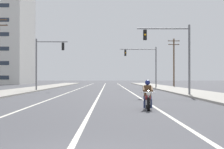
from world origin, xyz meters
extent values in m
cube|color=beige|center=(0.00, 45.00, 0.00)|extent=(0.16, 100.00, 0.01)
cube|color=beige|center=(-3.43, 45.00, 0.00)|extent=(0.16, 100.00, 0.01)
cube|color=beige|center=(3.30, 45.00, 0.00)|extent=(0.16, 100.00, 0.01)
cube|color=#9E998E|center=(9.49, 40.00, 0.07)|extent=(4.40, 110.00, 0.14)
cube|color=#9E998E|center=(-9.49, 40.00, 0.07)|extent=(4.40, 110.00, 0.14)
cylinder|color=black|center=(2.71, 10.11, 0.32)|extent=(0.16, 0.65, 0.64)
cylinder|color=black|center=(2.82, 11.65, 0.32)|extent=(0.16, 0.65, 0.64)
cylinder|color=silver|center=(2.72, 10.21, 0.64)|extent=(0.09, 0.33, 0.68)
sphere|color=white|center=(2.71, 10.06, 0.82)|extent=(0.20, 0.20, 0.20)
cylinder|color=silver|center=(2.72, 10.26, 0.87)|extent=(0.70, 0.09, 0.04)
ellipsoid|color=maroon|center=(2.76, 10.76, 0.60)|extent=(0.36, 0.58, 0.28)
cube|color=silver|center=(2.77, 10.88, 0.37)|extent=(0.27, 0.46, 0.24)
cube|color=black|center=(2.79, 11.20, 0.54)|extent=(0.32, 0.54, 0.12)
cube|color=maroon|center=(2.82, 11.60, 0.62)|extent=(0.22, 0.37, 0.08)
cylinder|color=silver|center=(2.66, 11.29, 0.30)|extent=(0.12, 0.55, 0.08)
cube|color=brown|center=(2.79, 11.16, 0.92)|extent=(0.38, 0.26, 0.56)
sphere|color=navy|center=(2.79, 11.14, 1.33)|extent=(0.26, 0.26, 0.26)
cylinder|color=navy|center=(2.92, 11.01, 0.54)|extent=(0.17, 0.45, 0.30)
cylinder|color=navy|center=(2.92, 10.83, 0.24)|extent=(0.12, 0.16, 0.35)
cylinder|color=brown|center=(2.97, 10.88, 1.02)|extent=(0.14, 0.53, 0.27)
cylinder|color=navy|center=(2.64, 11.03, 0.54)|extent=(0.17, 0.45, 0.30)
cylinder|color=navy|center=(2.61, 10.85, 0.24)|extent=(0.12, 0.16, 0.35)
cylinder|color=brown|center=(2.57, 10.91, 1.02)|extent=(0.14, 0.53, 0.27)
cylinder|color=slate|center=(7.87, 24.19, 3.10)|extent=(0.18, 0.18, 6.20)
cylinder|color=slate|center=(5.60, 24.16, 5.85)|extent=(4.55, 0.16, 0.11)
cube|color=black|center=(4.00, 24.15, 5.30)|extent=(0.30, 0.24, 0.90)
sphere|color=black|center=(4.01, 23.99, 5.60)|extent=(0.18, 0.18, 0.18)
sphere|color=orange|center=(4.01, 23.99, 5.30)|extent=(0.18, 0.18, 0.18)
sphere|color=black|center=(4.01, 23.99, 5.00)|extent=(0.18, 0.18, 0.18)
cylinder|color=slate|center=(-7.73, 35.41, 3.10)|extent=(0.18, 0.18, 6.20)
cylinder|color=slate|center=(-5.87, 35.45, 5.85)|extent=(3.71, 0.18, 0.11)
cube|color=black|center=(-4.58, 35.47, 5.30)|extent=(0.30, 0.25, 0.90)
sphere|color=black|center=(-4.58, 35.63, 5.60)|extent=(0.18, 0.18, 0.18)
sphere|color=orange|center=(-4.58, 35.63, 5.30)|extent=(0.18, 0.18, 0.18)
sphere|color=black|center=(-4.58, 35.63, 5.00)|extent=(0.18, 0.18, 0.18)
cylinder|color=slate|center=(7.95, 46.36, 3.10)|extent=(0.18, 0.18, 6.20)
cylinder|color=slate|center=(5.24, 46.36, 5.85)|extent=(5.40, 0.11, 0.11)
cube|color=black|center=(3.35, 46.36, 5.30)|extent=(0.30, 0.24, 0.90)
sphere|color=black|center=(3.35, 46.20, 5.60)|extent=(0.18, 0.18, 0.18)
sphere|color=orange|center=(3.35, 46.20, 5.30)|extent=(0.18, 0.18, 0.18)
sphere|color=black|center=(3.35, 46.20, 5.00)|extent=(0.18, 0.18, 0.18)
cylinder|color=slate|center=(-11.27, 35.11, 8.50)|extent=(0.08, 0.08, 0.12)
cylinder|color=slate|center=(-11.20, 35.11, 7.85)|extent=(0.08, 0.08, 0.12)
cylinder|color=brown|center=(12.58, 56.87, 4.31)|extent=(0.26, 0.26, 8.62)
cube|color=brown|center=(12.58, 56.87, 8.22)|extent=(2.12, 0.12, 0.12)
cylinder|color=slate|center=(11.69, 56.87, 8.32)|extent=(0.08, 0.08, 0.12)
cylinder|color=slate|center=(13.47, 56.87, 8.32)|extent=(0.08, 0.08, 0.12)
cube|color=brown|center=(12.58, 56.87, 7.57)|extent=(1.98, 0.12, 0.12)
cylinder|color=slate|center=(11.75, 56.87, 7.67)|extent=(0.08, 0.08, 0.12)
cylinder|color=slate|center=(13.41, 56.87, 7.67)|extent=(0.08, 0.08, 0.12)
camera|label=1|loc=(0.83, -6.51, 1.56)|focal=56.76mm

